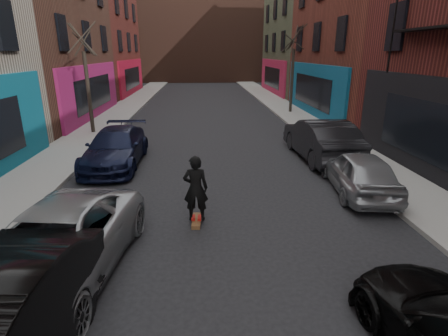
{
  "coord_description": "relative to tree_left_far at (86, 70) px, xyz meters",
  "views": [
    {
      "loc": [
        -0.34,
        -1.12,
        4.27
      ],
      "look_at": [
        0.2,
        6.87,
        1.6
      ],
      "focal_mm": 28.0,
      "sensor_mm": 36.0,
      "label": 1
    }
  ],
  "objects": [
    {
      "name": "building_far",
      "position": [
        6.2,
        38.0,
        3.62
      ],
      "size": [
        40.0,
        10.0,
        14.0
      ],
      "primitive_type": "cube",
      "color": "#47281E",
      "rests_on": "ground"
    },
    {
      "name": "skateboard",
      "position": [
        5.69,
        -10.83,
        -3.33
      ],
      "size": [
        0.26,
        0.81,
        0.1
      ],
      "primitive_type": "cube",
      "rotation": [
        0.0,
        0.0,
        -0.05
      ],
      "color": "brown",
      "rests_on": "ground"
    },
    {
      "name": "sidewalk_left",
      "position": [
        -0.05,
        12.0,
        -3.31
      ],
      "size": [
        2.5,
        84.0,
        0.13
      ],
      "primitive_type": "cube",
      "color": "gray",
      "rests_on": "ground"
    },
    {
      "name": "parked_right_end",
      "position": [
        10.8,
        -5.34,
        -2.54
      ],
      "size": [
        1.96,
        5.17,
        1.69
      ],
      "primitive_type": "imported",
      "rotation": [
        0.0,
        0.0,
        3.18
      ],
      "color": "black",
      "rests_on": "ground"
    },
    {
      "name": "parked_left_far",
      "position": [
        3.0,
        -13.03,
        -2.68
      ],
      "size": [
        2.92,
        5.31,
        1.41
      ],
      "primitive_type": "imported",
      "rotation": [
        0.0,
        0.0,
        -0.12
      ],
      "color": "#95999D",
      "rests_on": "ground"
    },
    {
      "name": "skateboarder",
      "position": [
        5.69,
        -10.83,
        -2.41
      ],
      "size": [
        0.65,
        0.44,
        1.74
      ],
      "primitive_type": "imported",
      "rotation": [
        0.0,
        0.0,
        3.1
      ],
      "color": "black",
      "rests_on": "skateboard"
    },
    {
      "name": "parked_left_end",
      "position": [
        2.52,
        -5.67,
        -2.67
      ],
      "size": [
        2.02,
        4.9,
        1.42
      ],
      "primitive_type": "imported",
      "rotation": [
        0.0,
        0.0,
        -0.01
      ],
      "color": "black",
      "rests_on": "ground"
    },
    {
      "name": "tree_left_far",
      "position": [
        0.0,
        0.0,
        0.0
      ],
      "size": [
        2.0,
        2.0,
        6.5
      ],
      "primitive_type": null,
      "color": "black",
      "rests_on": "sidewalk_left"
    },
    {
      "name": "parked_right_far",
      "position": [
        10.8,
        -9.06,
        -2.7
      ],
      "size": [
        2.03,
        4.15,
        1.36
      ],
      "primitive_type": "imported",
      "rotation": [
        0.0,
        0.0,
        3.04
      ],
      "color": "gray",
      "rests_on": "ground"
    },
    {
      "name": "tree_right_far",
      "position": [
        12.4,
        6.0,
        0.15
      ],
      "size": [
        2.0,
        2.0,
        6.8
      ],
      "primitive_type": null,
      "color": "black",
      "rests_on": "sidewalk_right"
    },
    {
      "name": "sidewalk_right",
      "position": [
        12.45,
        12.0,
        -3.31
      ],
      "size": [
        2.5,
        84.0,
        0.13
      ],
      "primitive_type": "cube",
      "color": "gray",
      "rests_on": "ground"
    }
  ]
}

